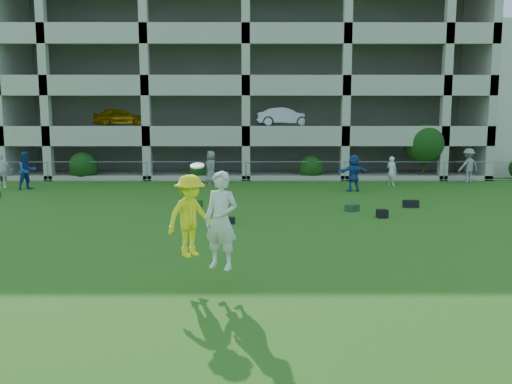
{
  "coord_description": "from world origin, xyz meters",
  "views": [
    {
      "loc": [
        0.52,
        -11.05,
        3.23
      ],
      "look_at": [
        0.56,
        3.0,
        1.4
      ],
      "focal_mm": 35.0,
      "sensor_mm": 36.0,
      "label": 1
    }
  ],
  "objects_px": {
    "bystander_b": "(1,171)",
    "bystander_d": "(353,173)",
    "bystander_e": "(392,171)",
    "frisbee_contest": "(201,217)",
    "bystander_a": "(27,171)",
    "parking_garage": "(248,91)",
    "bystander_c": "(211,167)",
    "bystander_f": "(468,166)",
    "crate_d": "(382,214)"
  },
  "relations": [
    {
      "from": "frisbee_contest",
      "to": "bystander_e",
      "type": "bearing_deg",
      "value": 63.81
    },
    {
      "from": "bystander_f",
      "to": "bystander_e",
      "type": "bearing_deg",
      "value": -1.24
    },
    {
      "from": "bystander_a",
      "to": "bystander_f",
      "type": "bearing_deg",
      "value": -42.79
    },
    {
      "from": "bystander_b",
      "to": "bystander_d",
      "type": "relative_size",
      "value": 1.01
    },
    {
      "from": "bystander_c",
      "to": "bystander_a",
      "type": "bearing_deg",
      "value": -99.67
    },
    {
      "from": "bystander_b",
      "to": "bystander_c",
      "type": "bearing_deg",
      "value": -16.75
    },
    {
      "from": "bystander_c",
      "to": "parking_garage",
      "type": "distance_m",
      "value": 11.57
    },
    {
      "from": "bystander_b",
      "to": "bystander_f",
      "type": "relative_size",
      "value": 0.94
    },
    {
      "from": "bystander_a",
      "to": "parking_garage",
      "type": "bearing_deg",
      "value": -1.5
    },
    {
      "from": "bystander_a",
      "to": "bystander_b",
      "type": "height_order",
      "value": "bystander_a"
    },
    {
      "from": "bystander_c",
      "to": "crate_d",
      "type": "xyz_separation_m",
      "value": [
        7.08,
        -10.91,
        -0.8
      ]
    },
    {
      "from": "bystander_c",
      "to": "parking_garage",
      "type": "xyz_separation_m",
      "value": [
        1.97,
        10.21,
        5.07
      ]
    },
    {
      "from": "bystander_b",
      "to": "parking_garage",
      "type": "relative_size",
      "value": 0.06
    },
    {
      "from": "bystander_a",
      "to": "bystander_b",
      "type": "bearing_deg",
      "value": 114.85
    },
    {
      "from": "crate_d",
      "to": "parking_garage",
      "type": "xyz_separation_m",
      "value": [
        -5.12,
        21.12,
        5.86
      ]
    },
    {
      "from": "bystander_e",
      "to": "crate_d",
      "type": "xyz_separation_m",
      "value": [
        -3.02,
        -9.9,
        -0.66
      ]
    },
    {
      "from": "bystander_a",
      "to": "bystander_e",
      "type": "distance_m",
      "value": 19.56
    },
    {
      "from": "bystander_e",
      "to": "bystander_f",
      "type": "height_order",
      "value": "bystander_f"
    },
    {
      "from": "bystander_d",
      "to": "parking_garage",
      "type": "distance_m",
      "value": 15.57
    },
    {
      "from": "bystander_b",
      "to": "bystander_d",
      "type": "xyz_separation_m",
      "value": [
        18.48,
        -1.25,
        -0.01
      ]
    },
    {
      "from": "bystander_f",
      "to": "parking_garage",
      "type": "relative_size",
      "value": 0.07
    },
    {
      "from": "bystander_c",
      "to": "bystander_e",
      "type": "bearing_deg",
      "value": 59.14
    },
    {
      "from": "bystander_b",
      "to": "frisbee_contest",
      "type": "height_order",
      "value": "frisbee_contest"
    },
    {
      "from": "bystander_c",
      "to": "parking_garage",
      "type": "relative_size",
      "value": 0.06
    },
    {
      "from": "bystander_b",
      "to": "bystander_c",
      "type": "relative_size",
      "value": 0.99
    },
    {
      "from": "bystander_c",
      "to": "bystander_e",
      "type": "height_order",
      "value": "bystander_c"
    },
    {
      "from": "bystander_a",
      "to": "bystander_f",
      "type": "distance_m",
      "value": 24.56
    },
    {
      "from": "parking_garage",
      "to": "frisbee_contest",
      "type": "bearing_deg",
      "value": -91.09
    },
    {
      "from": "bystander_a",
      "to": "crate_d",
      "type": "distance_m",
      "value": 18.47
    },
    {
      "from": "bystander_b",
      "to": "bystander_e",
      "type": "bearing_deg",
      "value": -24.79
    },
    {
      "from": "bystander_e",
      "to": "parking_garage",
      "type": "xyz_separation_m",
      "value": [
        -8.14,
        11.22,
        5.2
      ]
    },
    {
      "from": "frisbee_contest",
      "to": "parking_garage",
      "type": "relative_size",
      "value": 0.07
    },
    {
      "from": "bystander_c",
      "to": "bystander_d",
      "type": "xyz_separation_m",
      "value": [
        7.51,
        -3.42,
        -0.02
      ]
    },
    {
      "from": "bystander_b",
      "to": "parking_garage",
      "type": "xyz_separation_m",
      "value": [
        12.94,
        12.38,
        5.07
      ]
    },
    {
      "from": "bystander_c",
      "to": "bystander_e",
      "type": "distance_m",
      "value": 10.16
    },
    {
      "from": "bystander_d",
      "to": "bystander_e",
      "type": "xyz_separation_m",
      "value": [
        2.6,
        2.41,
        -0.11
      ]
    },
    {
      "from": "bystander_e",
      "to": "frisbee_contest",
      "type": "xyz_separation_m",
      "value": [
        -8.69,
        -17.67,
        0.62
      ]
    },
    {
      "from": "bystander_c",
      "to": "frisbee_contest",
      "type": "height_order",
      "value": "frisbee_contest"
    },
    {
      "from": "bystander_a",
      "to": "parking_garage",
      "type": "height_order",
      "value": "parking_garage"
    },
    {
      "from": "bystander_b",
      "to": "bystander_d",
      "type": "height_order",
      "value": "bystander_b"
    },
    {
      "from": "bystander_c",
      "to": "bystander_e",
      "type": "xyz_separation_m",
      "value": [
        10.11,
        -1.01,
        -0.13
      ]
    },
    {
      "from": "bystander_d",
      "to": "bystander_e",
      "type": "bearing_deg",
      "value": -153.11
    },
    {
      "from": "bystander_a",
      "to": "frisbee_contest",
      "type": "bearing_deg",
      "value": -106.05
    },
    {
      "from": "bystander_f",
      "to": "frisbee_contest",
      "type": "distance_m",
      "value": 23.46
    },
    {
      "from": "bystander_a",
      "to": "parking_garage",
      "type": "relative_size",
      "value": 0.07
    },
    {
      "from": "frisbee_contest",
      "to": "bystander_b",
      "type": "bearing_deg",
      "value": 126.88
    },
    {
      "from": "bystander_f",
      "to": "frisbee_contest",
      "type": "xyz_separation_m",
      "value": [
        -13.57,
        -19.14,
        0.43
      ]
    },
    {
      "from": "bystander_d",
      "to": "bystander_f",
      "type": "bearing_deg",
      "value": -168.52
    },
    {
      "from": "bystander_c",
      "to": "crate_d",
      "type": "distance_m",
      "value": 13.03
    },
    {
      "from": "crate_d",
      "to": "parking_garage",
      "type": "bearing_deg",
      "value": 103.62
    }
  ]
}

